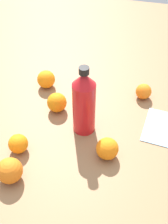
% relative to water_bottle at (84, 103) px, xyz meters
% --- Properties ---
extents(ground_plane, '(2.40, 2.40, 0.00)m').
position_rel_water_bottle_xyz_m(ground_plane, '(0.02, -0.01, -0.12)').
color(ground_plane, olive).
extents(water_bottle, '(0.08, 0.08, 0.26)m').
position_rel_water_bottle_xyz_m(water_bottle, '(0.00, 0.00, 0.00)').
color(water_bottle, red).
rests_on(water_bottle, ground_plane).
extents(orange_0, '(0.06, 0.06, 0.06)m').
position_rel_water_bottle_xyz_m(orange_0, '(-0.19, -0.23, -0.09)').
color(orange_0, orange).
rests_on(orange_0, ground_plane).
extents(orange_1, '(0.07, 0.07, 0.07)m').
position_rel_water_bottle_xyz_m(orange_1, '(0.12, -0.07, -0.09)').
color(orange_1, orange).
rests_on(orange_1, ground_plane).
extents(orange_2, '(0.08, 0.08, 0.08)m').
position_rel_water_bottle_xyz_m(orange_2, '(0.16, 0.26, -0.08)').
color(orange_2, orange).
rests_on(orange_2, ground_plane).
extents(orange_3, '(0.07, 0.07, 0.07)m').
position_rel_water_bottle_xyz_m(orange_3, '(0.22, -0.20, -0.09)').
color(orange_3, orange).
rests_on(orange_3, ground_plane).
extents(orange_4, '(0.07, 0.07, 0.07)m').
position_rel_water_bottle_xyz_m(orange_4, '(-0.10, 0.10, -0.09)').
color(orange_4, orange).
rests_on(orange_4, ground_plane).
extents(orange_5, '(0.07, 0.07, 0.07)m').
position_rel_water_bottle_xyz_m(orange_5, '(0.18, 0.15, -0.09)').
color(orange_5, orange).
rests_on(orange_5, ground_plane).
extents(folded_napkin, '(0.17, 0.19, 0.01)m').
position_rel_water_bottle_xyz_m(folded_napkin, '(-0.29, -0.07, -0.12)').
color(folded_napkin, '#99BFD8').
rests_on(folded_napkin, ground_plane).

